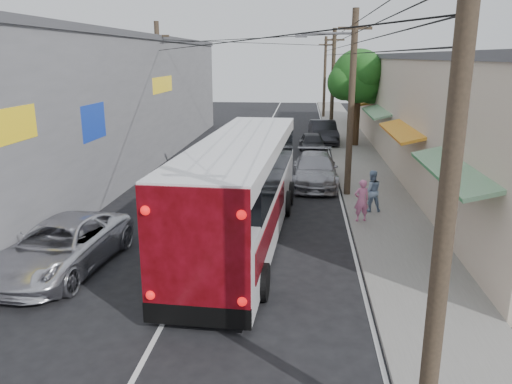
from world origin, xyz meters
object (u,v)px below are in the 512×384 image
Objects in this scene: jeepney at (61,246)px; pedestrian_far at (371,191)px; parked_suv at (315,170)px; parked_car_mid at (313,143)px; parked_car_far at (323,132)px; coach_bus at (243,189)px; pedestrian_near at (361,200)px.

jeepney is 11.58m from pedestrian_far.
jeepney is 1.02× the size of parked_suv.
parked_car_far is at bearing 74.31° from parked_car_mid.
pedestrian_near is at bearing 28.94° from coach_bus.
parked_suv is at bearing -98.45° from parked_car_far.
jeepney is 3.20× the size of pedestrian_far.
parked_suv is (7.56, 10.85, 0.02)m from jeepney.
parked_suv is at bearing -73.94° from pedestrian_far.
pedestrian_far is at bearing -84.75° from parked_car_mid.
parked_car_far is 17.90m from pedestrian_near.
jeepney is at bearing 11.37° from pedestrian_near.
pedestrian_far is at bearing 37.82° from jeepney.
parked_car_mid is 2.37× the size of pedestrian_far.
pedestrian_far reaches higher than parked_car_far.
parked_suv is 1.33× the size of parked_car_mid.
pedestrian_near reaches higher than parked_car_mid.
coach_bus is at bearing 26.12° from pedestrian_far.
parked_car_mid is at bearing -101.02° from pedestrian_near.
parked_suv is 8.14m from parked_car_mid.
coach_bus is 7.69× the size of pedestrian_near.
coach_bus reaches higher than parked_suv.
jeepney is at bearing -124.68° from parked_suv.
coach_bus is at bearing -104.33° from parked_car_far.
jeepney is 1.35× the size of parked_car_mid.
parked_car_mid is at bearing -106.08° from parked_car_far.
parked_car_far is 16.65m from pedestrian_far.
parked_car_far is (0.80, 12.10, 0.07)m from parked_suv.
parked_suv is at bearing 59.69° from jeepney.
parked_car_mid is at bearing 90.17° from parked_suv.
jeepney is at bearing 24.11° from pedestrian_far.
pedestrian_near reaches higher than parked_suv.
parked_suv is 1.04× the size of parked_car_far.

